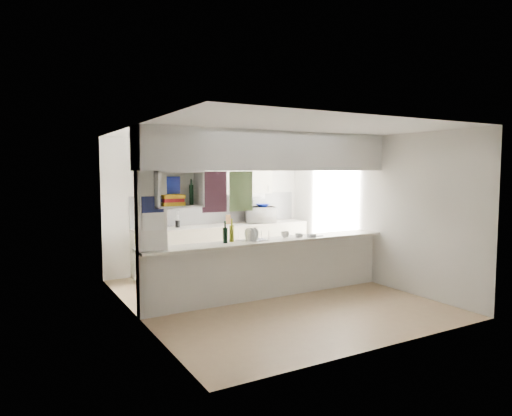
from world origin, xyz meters
TOP-DOWN VIEW (x-y plane):
  - floor at (0.00, 0.00)m, footprint 4.80×4.80m
  - ceiling at (0.00, 0.00)m, footprint 4.80×4.80m
  - wall_back at (0.00, 2.40)m, footprint 4.20×0.00m
  - wall_left at (-2.10, 0.00)m, footprint 0.00×4.80m
  - wall_right at (2.10, 0.00)m, footprint 0.00×4.80m
  - servery_partition at (-0.17, 0.00)m, footprint 4.20×0.50m
  - cubby_shelf at (-1.57, -0.06)m, footprint 0.65×0.35m
  - kitchen_run at (0.16, 2.14)m, footprint 3.60×0.63m
  - microwave at (1.02, 2.06)m, footprint 0.70×0.58m
  - bowl at (1.04, 2.03)m, footprint 0.25×0.25m
  - dish_rack at (-0.29, 0.02)m, footprint 0.42×0.34m
  - cup at (0.26, -0.04)m, footprint 0.17×0.17m
  - wine_bottles at (-0.69, 0.07)m, footprint 0.22×0.15m
  - plastic_tubs at (0.62, -0.05)m, footprint 0.48×0.21m
  - utensil_jar at (-0.75, 2.15)m, footprint 0.10×0.10m
  - knife_block at (0.33, 2.18)m, footprint 0.11×0.10m

SIDE VIEW (x-z plane):
  - floor at x=0.00m, z-range 0.00..0.00m
  - kitchen_run at x=0.16m, z-range -0.29..1.95m
  - plastic_tubs at x=0.62m, z-range 0.92..0.98m
  - cup at x=0.26m, z-range 0.94..1.04m
  - utensil_jar at x=-0.75m, z-range 0.92..1.05m
  - dish_rack at x=-0.29m, z-range 0.90..1.11m
  - knife_block at x=0.33m, z-range 0.92..1.10m
  - wine_bottles at x=-0.69m, z-range 0.87..1.23m
  - microwave at x=1.02m, z-range 0.92..1.25m
  - bowl at x=1.04m, z-range 1.25..1.31m
  - wall_back at x=0.00m, z-range -0.80..3.40m
  - wall_left at x=-2.10m, z-range -1.10..3.70m
  - wall_right at x=2.10m, z-range -1.10..3.70m
  - servery_partition at x=-0.17m, z-range 0.36..2.96m
  - cubby_shelf at x=-1.57m, z-range 1.46..1.96m
  - ceiling at x=0.00m, z-range 2.60..2.60m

